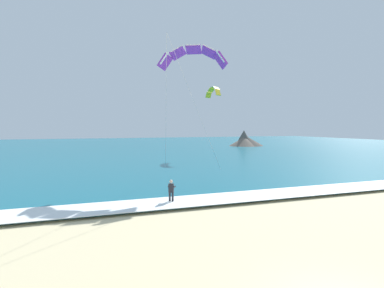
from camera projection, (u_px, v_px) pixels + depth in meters
name	position (u px, v px, depth m)	size (l,w,h in m)	color
sea	(106.00, 148.00, 77.11)	(200.00, 120.00, 0.20)	#146075
surf_foam	(188.00, 201.00, 21.78)	(200.00, 3.20, 0.04)	white
surfboard	(171.00, 204.00, 21.62)	(1.02, 1.45, 0.09)	#239EC6
kitesurfer	(171.00, 191.00, 21.58)	(0.67, 0.66, 1.69)	#232328
kite_primary	(193.00, 55.00, 30.88)	(7.73, 10.19, 11.88)	purple
kite_distant	(213.00, 91.00, 52.22)	(1.17, 4.82, 1.71)	yellow
headland_right	(245.00, 141.00, 83.33)	(9.81, 9.06, 4.21)	#47423D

